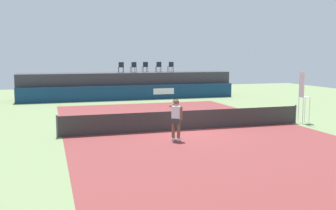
{
  "coord_description": "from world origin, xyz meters",
  "views": [
    {
      "loc": [
        -6.5,
        -17.91,
        3.66
      ],
      "look_at": [
        -0.39,
        2.0,
        1.0
      ],
      "focal_mm": 41.73,
      "sensor_mm": 36.0,
      "label": 1
    }
  ],
  "objects_px": {
    "spectator_chair_right": "(159,66)",
    "net_post_far": "(295,114)",
    "tennis_ball": "(205,125)",
    "tennis_player": "(176,118)",
    "spectator_chair_left": "(134,67)",
    "spectator_chair_far_left": "(121,67)",
    "spectator_chair_far_right": "(171,66)",
    "net_post_near": "(57,126)",
    "umpire_chair": "(303,94)",
    "spectator_chair_center": "(145,66)"
  },
  "relations": [
    {
      "from": "net_post_far",
      "to": "spectator_chair_center",
      "type": "bearing_deg",
      "value": 106.35
    },
    {
      "from": "tennis_player",
      "to": "spectator_chair_far_right",
      "type": "bearing_deg",
      "value": 73.27
    },
    {
      "from": "spectator_chair_right",
      "to": "spectator_chair_far_right",
      "type": "distance_m",
      "value": 1.08
    },
    {
      "from": "spectator_chair_far_right",
      "to": "net_post_near",
      "type": "xyz_separation_m",
      "value": [
        -10.07,
        -15.04,
        -2.19
      ]
    },
    {
      "from": "net_post_near",
      "to": "spectator_chair_far_left",
      "type": "bearing_deg",
      "value": 69.41
    },
    {
      "from": "net_post_near",
      "to": "tennis_player",
      "type": "xyz_separation_m",
      "value": [
        4.91,
        -2.1,
        0.46
      ]
    },
    {
      "from": "spectator_chair_right",
      "to": "net_post_far",
      "type": "xyz_separation_m",
      "value": [
        3.39,
        -15.25,
        -2.19
      ]
    },
    {
      "from": "umpire_chair",
      "to": "tennis_player",
      "type": "relative_size",
      "value": 1.56
    },
    {
      "from": "spectator_chair_left",
      "to": "net_post_far",
      "type": "height_order",
      "value": "spectator_chair_left"
    },
    {
      "from": "spectator_chair_left",
      "to": "net_post_far",
      "type": "bearing_deg",
      "value": -69.26
    },
    {
      "from": "spectator_chair_far_left",
      "to": "tennis_ball",
      "type": "height_order",
      "value": "spectator_chair_far_left"
    },
    {
      "from": "spectator_chair_center",
      "to": "umpire_chair",
      "type": "height_order",
      "value": "spectator_chair_center"
    },
    {
      "from": "tennis_player",
      "to": "spectator_chair_right",
      "type": "bearing_deg",
      "value": 76.71
    },
    {
      "from": "spectator_chair_left",
      "to": "umpire_chair",
      "type": "relative_size",
      "value": 0.32
    },
    {
      "from": "net_post_near",
      "to": "tennis_ball",
      "type": "xyz_separation_m",
      "value": [
        7.44,
        0.67,
        -0.46
      ]
    },
    {
      "from": "umpire_chair",
      "to": "tennis_player",
      "type": "xyz_separation_m",
      "value": [
        -7.92,
        -2.1,
        -0.63
      ]
    },
    {
      "from": "net_post_far",
      "to": "tennis_player",
      "type": "xyz_separation_m",
      "value": [
        -7.49,
        -2.1,
        0.46
      ]
    },
    {
      "from": "spectator_chair_right",
      "to": "spectator_chair_left",
      "type": "bearing_deg",
      "value": -174.18
    },
    {
      "from": "umpire_chair",
      "to": "net_post_near",
      "type": "xyz_separation_m",
      "value": [
        -12.83,
        -0.0,
        -1.09
      ]
    },
    {
      "from": "spectator_chair_right",
      "to": "umpire_chair",
      "type": "xyz_separation_m",
      "value": [
        3.82,
        -15.25,
        -1.11
      ]
    },
    {
      "from": "spectator_chair_center",
      "to": "spectator_chair_far_right",
      "type": "bearing_deg",
      "value": -11.83
    },
    {
      "from": "spectator_chair_left",
      "to": "net_post_near",
      "type": "relative_size",
      "value": 0.89
    },
    {
      "from": "spectator_chair_right",
      "to": "net_post_near",
      "type": "bearing_deg",
      "value": -120.58
    },
    {
      "from": "spectator_chair_left",
      "to": "spectator_chair_far_right",
      "type": "xyz_separation_m",
      "value": [
        3.35,
        0.02,
        0.0
      ]
    },
    {
      "from": "spectator_chair_right",
      "to": "net_post_near",
      "type": "distance_m",
      "value": 17.85
    },
    {
      "from": "spectator_chair_left",
      "to": "tennis_ball",
      "type": "height_order",
      "value": "spectator_chair_left"
    },
    {
      "from": "spectator_chair_far_left",
      "to": "spectator_chair_far_right",
      "type": "relative_size",
      "value": 1.0
    },
    {
      "from": "spectator_chair_center",
      "to": "tennis_player",
      "type": "relative_size",
      "value": 0.5
    },
    {
      "from": "spectator_chair_right",
      "to": "umpire_chair",
      "type": "bearing_deg",
      "value": -75.94
    },
    {
      "from": "tennis_player",
      "to": "tennis_ball",
      "type": "distance_m",
      "value": 3.87
    },
    {
      "from": "spectator_chair_far_left",
      "to": "tennis_ball",
      "type": "bearing_deg",
      "value": -82.77
    },
    {
      "from": "spectator_chair_center",
      "to": "spectator_chair_right",
      "type": "xyz_separation_m",
      "value": [
        1.16,
        -0.25,
        0.0
      ]
    },
    {
      "from": "spectator_chair_right",
      "to": "net_post_far",
      "type": "height_order",
      "value": "spectator_chair_right"
    },
    {
      "from": "net_post_near",
      "to": "tennis_player",
      "type": "relative_size",
      "value": 0.56
    },
    {
      "from": "umpire_chair",
      "to": "spectator_chair_center",
      "type": "bearing_deg",
      "value": 107.8
    },
    {
      "from": "spectator_chair_left",
      "to": "tennis_player",
      "type": "bearing_deg",
      "value": -96.01
    },
    {
      "from": "spectator_chair_right",
      "to": "tennis_player",
      "type": "bearing_deg",
      "value": -103.29
    },
    {
      "from": "spectator_chair_left",
      "to": "spectator_chair_center",
      "type": "height_order",
      "value": "same"
    },
    {
      "from": "spectator_chair_center",
      "to": "umpire_chair",
      "type": "xyz_separation_m",
      "value": [
        4.98,
        -15.5,
        -1.11
      ]
    },
    {
      "from": "spectator_chair_left",
      "to": "net_post_near",
      "type": "bearing_deg",
      "value": -114.09
    },
    {
      "from": "spectator_chair_far_left",
      "to": "spectator_chair_far_right",
      "type": "bearing_deg",
      "value": 0.76
    },
    {
      "from": "spectator_chair_center",
      "to": "tennis_player",
      "type": "bearing_deg",
      "value": -99.49
    },
    {
      "from": "spectator_chair_center",
      "to": "tennis_ball",
      "type": "xyz_separation_m",
      "value": [
        -0.41,
        -14.83,
        -2.66
      ]
    },
    {
      "from": "spectator_chair_right",
      "to": "net_post_near",
      "type": "xyz_separation_m",
      "value": [
        -9.01,
        -15.25,
        -2.19
      ]
    },
    {
      "from": "net_post_near",
      "to": "net_post_far",
      "type": "relative_size",
      "value": 1.0
    },
    {
      "from": "tennis_player",
      "to": "net_post_near",
      "type": "bearing_deg",
      "value": 156.81
    },
    {
      "from": "spectator_chair_center",
      "to": "net_post_near",
      "type": "bearing_deg",
      "value": -116.87
    },
    {
      "from": "tennis_ball",
      "to": "net_post_near",
      "type": "bearing_deg",
      "value": -174.85
    },
    {
      "from": "tennis_ball",
      "to": "tennis_player",
      "type": "bearing_deg",
      "value": -132.36
    },
    {
      "from": "spectator_chair_center",
      "to": "spectator_chair_right",
      "type": "relative_size",
      "value": 1.0
    }
  ]
}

